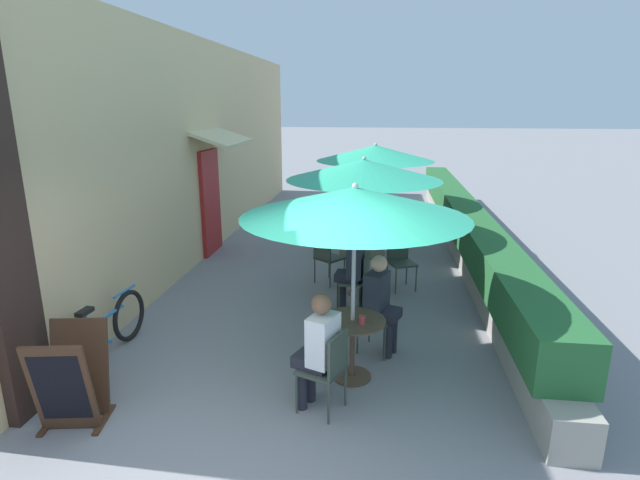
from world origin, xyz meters
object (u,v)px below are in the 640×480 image
(cafe_chair_far_back, at_px, (344,221))
(bicycle_leaning, at_px, (104,332))
(seated_patron_mid_right, at_px, (352,266))
(cafe_chair_far_left, at_px, (376,234))
(seated_patron_near_left, at_px, (381,300))
(coffee_cup_near, at_px, (362,320))
(menu_board, at_px, (71,378))
(patio_table_near, at_px, (352,337))
(cafe_chair_mid_right, at_px, (359,278))
(cafe_chair_mid_left, at_px, (327,255))
(patio_table_mid, at_px, (362,264))
(cafe_chair_far_right, at_px, (400,221))
(cafe_chair_mid_back, at_px, (400,258))
(cafe_chair_near_left, at_px, (372,311))
(patio_umbrella_far, at_px, (375,153))
(seated_patron_near_right, at_px, (318,347))
(patio_umbrella_mid, at_px, (364,170))
(cafe_chair_near_right, at_px, (328,365))
(patio_table_far, at_px, (373,226))
(patio_umbrella_near, at_px, (355,202))

(cafe_chair_far_back, relative_size, bicycle_leaning, 0.51)
(seated_patron_mid_right, distance_m, cafe_chair_far_left, 2.62)
(seated_patron_near_left, distance_m, cafe_chair_far_left, 3.86)
(coffee_cup_near, height_order, menu_board, menu_board)
(patio_table_near, xyz_separation_m, cafe_chair_far_back, (-0.52, 5.49, 0.02))
(seated_patron_near_left, bearing_deg, cafe_chair_mid_right, -143.23)
(cafe_chair_mid_left, height_order, cafe_chair_mid_right, same)
(patio_table_mid, relative_size, cafe_chair_far_right, 0.84)
(seated_patron_near_left, height_order, cafe_chair_mid_back, seated_patron_near_left)
(cafe_chair_near_left, relative_size, patio_umbrella_far, 0.36)
(cafe_chair_mid_right, relative_size, cafe_chair_far_back, 1.00)
(patio_table_mid, height_order, cafe_chair_mid_back, cafe_chair_mid_back)
(seated_patron_near_left, bearing_deg, cafe_chair_far_right, -162.31)
(cafe_chair_far_left, height_order, menu_board, menu_board)
(cafe_chair_near_left, distance_m, cafe_chair_mid_back, 2.29)
(seated_patron_near_left, height_order, seated_patron_mid_right, same)
(cafe_chair_mid_back, bearing_deg, patio_table_mid, 6.18)
(patio_table_near, height_order, patio_umbrella_far, patio_umbrella_far)
(seated_patron_near_right, bearing_deg, cafe_chair_far_back, 24.38)
(patio_umbrella_mid, distance_m, bicycle_leaning, 4.25)
(seated_patron_near_left, height_order, patio_umbrella_far, patio_umbrella_far)
(bicycle_leaning, bearing_deg, patio_table_near, 3.57)
(cafe_chair_near_right, xyz_separation_m, patio_umbrella_mid, (0.19, 3.27, 1.50))
(seated_patron_near_right, height_order, seated_patron_mid_right, same)
(patio_umbrella_far, xyz_separation_m, cafe_chair_far_left, (0.07, -0.71, -1.50))
(cafe_chair_near_left, bearing_deg, cafe_chair_far_right, -163.54)
(cafe_chair_far_right, relative_size, menu_board, 0.91)
(cafe_chair_far_left, bearing_deg, cafe_chair_mid_back, -164.04)
(cafe_chair_near_left, distance_m, patio_table_far, 4.52)
(cafe_chair_mid_right, xyz_separation_m, seated_patron_mid_right, (-0.11, 0.01, 0.17))
(cafe_chair_near_right, bearing_deg, coffee_cup_near, -4.82)
(patio_umbrella_near, relative_size, cafe_chair_mid_left, 2.75)
(seated_patron_near_right, distance_m, patio_table_mid, 3.25)
(cafe_chair_near_left, xyz_separation_m, seated_patron_mid_right, (-0.33, 1.21, 0.17))
(patio_umbrella_mid, height_order, cafe_chair_far_left, patio_umbrella_mid)
(seated_patron_near_left, distance_m, cafe_chair_far_back, 4.93)
(cafe_chair_near_right, xyz_separation_m, bicycle_leaning, (-2.78, 0.74, -0.17))
(seated_patron_near_right, height_order, cafe_chair_far_left, seated_patron_near_right)
(patio_table_far, bearing_deg, seated_patron_near_left, -87.76)
(seated_patron_mid_right, bearing_deg, patio_umbrella_near, -168.99)
(seated_patron_near_right, distance_m, cafe_chair_far_back, 6.14)
(patio_umbrella_near, height_order, cafe_chair_mid_right, patio_umbrella_near)
(cafe_chair_mid_back, relative_size, menu_board, 0.91)
(patio_umbrella_mid, bearing_deg, patio_table_far, 87.15)
(cafe_chair_mid_left, height_order, cafe_chair_far_back, same)
(cafe_chair_near_right, distance_m, coffee_cup_near, 0.71)
(seated_patron_mid_right, bearing_deg, patio_umbrella_mid, -2.87)
(patio_umbrella_near, relative_size, cafe_chair_far_left, 2.75)
(coffee_cup_near, xyz_separation_m, patio_umbrella_mid, (-0.11, 2.68, 1.26))
(cafe_chair_far_back, bearing_deg, cafe_chair_mid_left, -61.36)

